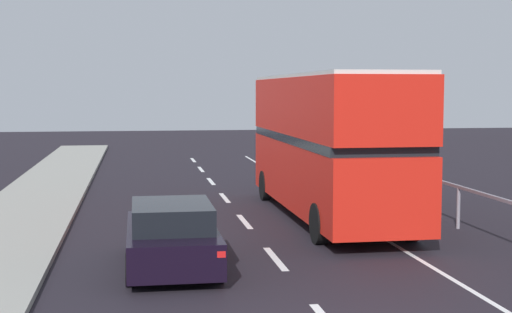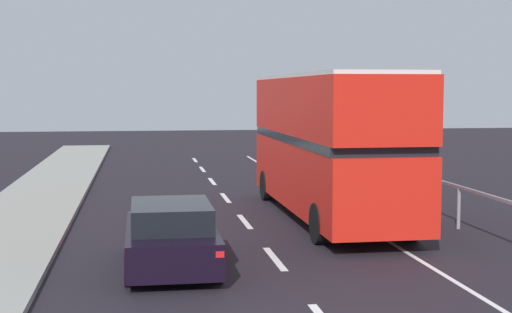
# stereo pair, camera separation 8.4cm
# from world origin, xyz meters

# --- Properties ---
(lane_paint_markings) EXTENTS (3.26, 46.00, 0.01)m
(lane_paint_markings) POSITION_xyz_m (1.86, 8.85, 0.00)
(lane_paint_markings) COLOR silver
(lane_paint_markings) RESTS_ON ground
(bridge_side_railing) EXTENTS (0.10, 42.00, 1.18)m
(bridge_side_railing) POSITION_xyz_m (5.53, 9.00, 0.96)
(bridge_side_railing) COLOR gray
(bridge_side_railing) RESTS_ON ground
(double_decker_bus_red) EXTENTS (2.66, 10.41, 4.18)m
(double_decker_bus_red) POSITION_xyz_m (2.49, 11.26, 2.24)
(double_decker_bus_red) COLOR red
(double_decker_bus_red) RESTS_ON ground
(hatchback_car_near) EXTENTS (1.88, 4.20, 1.40)m
(hatchback_car_near) POSITION_xyz_m (-2.30, 5.72, 0.68)
(hatchback_car_near) COLOR black
(hatchback_car_near) RESTS_ON ground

